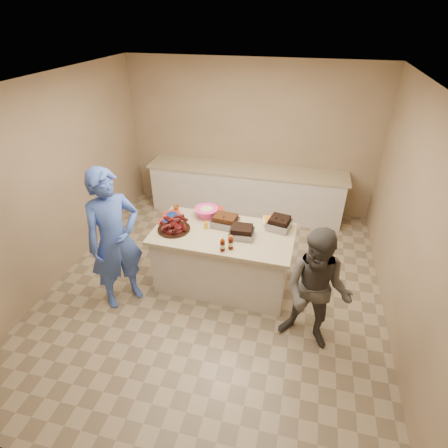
% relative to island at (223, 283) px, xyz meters
% --- Properties ---
extents(room, '(4.50, 5.00, 2.70)m').
position_rel_island_xyz_m(room, '(-0.08, -0.12, 0.00)').
color(room, tan).
rests_on(room, ground).
extents(back_counter, '(3.60, 0.64, 0.90)m').
position_rel_island_xyz_m(back_counter, '(-0.08, 2.08, 0.45)').
color(back_counter, silver).
rests_on(back_counter, ground).
extents(island, '(1.86, 1.02, 0.87)m').
position_rel_island_xyz_m(island, '(0.00, 0.00, 0.00)').
color(island, silver).
rests_on(island, ground).
extents(rib_platter, '(0.53, 0.53, 0.17)m').
position_rel_island_xyz_m(rib_platter, '(-0.65, -0.09, 0.87)').
color(rib_platter, '#430B0B').
rests_on(rib_platter, island).
extents(pulled_pork_tray, '(0.37, 0.29, 0.10)m').
position_rel_island_xyz_m(pulled_pork_tray, '(-0.01, 0.16, 0.87)').
color(pulled_pork_tray, '#47230F').
rests_on(pulled_pork_tray, island).
extents(brisket_tray, '(0.32, 0.27, 0.09)m').
position_rel_island_xyz_m(brisket_tray, '(0.25, -0.03, 0.87)').
color(brisket_tray, black).
rests_on(brisket_tray, island).
extents(roasting_pan, '(0.34, 0.34, 0.11)m').
position_rel_island_xyz_m(roasting_pan, '(0.70, 0.27, 0.87)').
color(roasting_pan, gray).
rests_on(roasting_pan, island).
extents(coleslaw_bowl, '(0.34, 0.34, 0.23)m').
position_rel_island_xyz_m(coleslaw_bowl, '(-0.32, 0.34, 0.87)').
color(coleslaw_bowl, '#F6338D').
rests_on(coleslaw_bowl, island).
extents(sausage_plate, '(0.37, 0.37, 0.05)m').
position_rel_island_xyz_m(sausage_plate, '(0.02, 0.30, 0.87)').
color(sausage_plate, silver).
rests_on(sausage_plate, island).
extents(mac_cheese_dish, '(0.34, 0.27, 0.08)m').
position_rel_island_xyz_m(mac_cheese_dish, '(0.63, 0.37, 0.87)').
color(mac_cheese_dish, orange).
rests_on(mac_cheese_dish, island).
extents(bbq_bottle_a, '(0.06, 0.06, 0.18)m').
position_rel_island_xyz_m(bbq_bottle_a, '(0.09, -0.39, 0.87)').
color(bbq_bottle_a, '#420E04').
rests_on(bbq_bottle_a, island).
extents(bbq_bottle_b, '(0.06, 0.06, 0.19)m').
position_rel_island_xyz_m(bbq_bottle_b, '(0.17, -0.32, 0.87)').
color(bbq_bottle_b, '#420E04').
rests_on(bbq_bottle_b, island).
extents(mustard_bottle, '(0.05, 0.05, 0.13)m').
position_rel_island_xyz_m(mustard_bottle, '(-0.24, 0.04, 0.87)').
color(mustard_bottle, '#EDAF12').
rests_on(mustard_bottle, island).
extents(sauce_bowl, '(0.15, 0.05, 0.15)m').
position_rel_island_xyz_m(sauce_bowl, '(-0.06, 0.30, 0.87)').
color(sauce_bowl, silver).
rests_on(sauce_bowl, island).
extents(plate_stack_large, '(0.27, 0.27, 0.03)m').
position_rel_island_xyz_m(plate_stack_large, '(-0.80, 0.23, 0.87)').
color(plate_stack_large, '#A92715').
rests_on(plate_stack_large, island).
extents(plate_stack_small, '(0.21, 0.21, 0.03)m').
position_rel_island_xyz_m(plate_stack_small, '(-0.82, 0.05, 0.87)').
color(plate_stack_small, '#A92715').
rests_on(plate_stack_small, island).
extents(plastic_cup, '(0.09, 0.09, 0.09)m').
position_rel_island_xyz_m(plastic_cup, '(-0.79, 0.39, 0.87)').
color(plastic_cup, '#924E15').
rests_on(plastic_cup, island).
extents(basket_stack, '(0.25, 0.20, 0.11)m').
position_rel_island_xyz_m(basket_stack, '(-0.22, 0.39, 0.87)').
color(basket_stack, '#A92715').
rests_on(basket_stack, island).
extents(guest_blue, '(1.91, 1.72, 0.45)m').
position_rel_island_xyz_m(guest_blue, '(-1.22, -0.60, 0.00)').
color(guest_blue, '#3E60C8').
rests_on(guest_blue, ground).
extents(guest_gray, '(1.10, 1.66, 0.58)m').
position_rel_island_xyz_m(guest_gray, '(1.22, -0.74, 0.00)').
color(guest_gray, '#53504B').
rests_on(guest_gray, ground).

